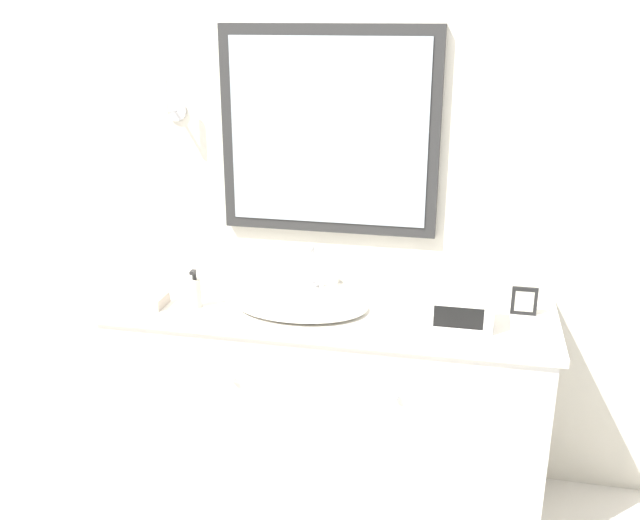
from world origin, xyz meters
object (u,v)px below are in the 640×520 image
sink_basin (301,303)px  picture_frame (524,301)px  soap_bottle (195,292)px  appliance_box (459,310)px

sink_basin → picture_frame: (0.87, 0.11, 0.04)m
sink_basin → soap_bottle: bearing=-168.7°
appliance_box → picture_frame: 0.29m
sink_basin → appliance_box: 0.63m
sink_basin → appliance_box: size_ratio=2.14×
appliance_box → picture_frame: bearing=32.3°
picture_frame → soap_bottle: bearing=-171.3°
appliance_box → sink_basin: bearing=176.2°
soap_bottle → picture_frame: 1.30m
soap_bottle → picture_frame: bearing=8.7°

